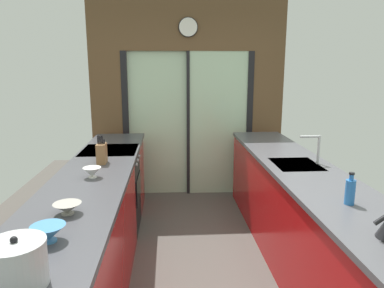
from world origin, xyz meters
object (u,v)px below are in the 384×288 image
oven_range (112,191)px  mixing_bowl_near (48,233)px  soap_bottle_far (350,191)px  mixing_bowl_mid (67,208)px  knife_block (102,153)px  mixing_bowl_far (92,172)px  stock_pot (17,264)px

oven_range → mixing_bowl_near: bearing=-89.5°
soap_bottle_far → mixing_bowl_mid: bearing=-178.7°
knife_block → mixing_bowl_near: bearing=-90.0°
oven_range → mixing_bowl_mid: size_ratio=5.42×
mixing_bowl_near → knife_block: (-0.00, 1.52, 0.05)m
soap_bottle_far → knife_block: bearing=147.7°
mixing_bowl_near → mixing_bowl_mid: (0.00, 0.35, -0.01)m
mixing_bowl_far → knife_block: (-0.00, 0.44, 0.05)m
mixing_bowl_near → mixing_bowl_far: mixing_bowl_near is taller
mixing_bowl_far → mixing_bowl_near: bearing=-90.0°
mixing_bowl_mid → soap_bottle_far: bearing=1.3°
mixing_bowl_near → stock_pot: bearing=-90.0°
mixing_bowl_mid → soap_bottle_far: size_ratio=0.80×
oven_range → stock_pot: size_ratio=3.79×
oven_range → knife_block: (0.02, -0.55, 0.56)m
oven_range → knife_block: size_ratio=3.51×
oven_range → mixing_bowl_far: mixing_bowl_far is taller
oven_range → mixing_bowl_near: size_ratio=5.20×
mixing_bowl_mid → stock_pot: bearing=-90.0°
knife_block → stock_pot: knife_block is taller
oven_range → mixing_bowl_near: (0.02, -2.07, 0.51)m
mixing_bowl_near → soap_bottle_far: (1.78, 0.39, 0.04)m
oven_range → knife_block: knife_block is taller
oven_range → mixing_bowl_far: size_ratio=6.34×
mixing_bowl_mid → mixing_bowl_far: 0.73m
stock_pot → soap_bottle_far: 1.94m
mixing_bowl_mid → knife_block: knife_block is taller
mixing_bowl_mid → soap_bottle_far: soap_bottle_far is taller
mixing_bowl_mid → mixing_bowl_far: (-0.00, 0.73, 0.01)m
soap_bottle_far → oven_range: bearing=137.0°
oven_range → knife_block: bearing=-88.1°
mixing_bowl_near → soap_bottle_far: 1.82m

